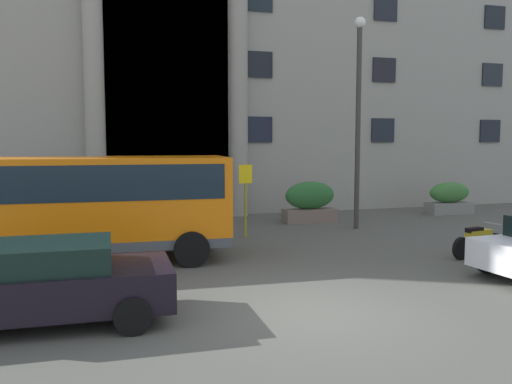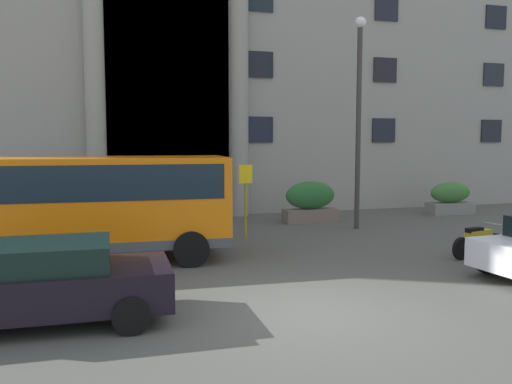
{
  "view_description": "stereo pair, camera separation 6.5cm",
  "coord_description": "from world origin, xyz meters",
  "px_view_note": "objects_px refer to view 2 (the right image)",
  "views": [
    {
      "loc": [
        -3.83,
        -8.77,
        3.16
      ],
      "look_at": [
        0.85,
        6.47,
        1.61
      ],
      "focal_mm": 37.23,
      "sensor_mm": 36.0,
      "label": 1
    },
    {
      "loc": [
        -3.76,
        -8.79,
        3.16
      ],
      "look_at": [
        0.85,
        6.47,
        1.61
      ],
      "focal_mm": 37.23,
      "sensor_mm": 36.0,
      "label": 2
    }
  ],
  "objects_px": {
    "hedge_planter_west": "(450,199)",
    "parked_hatchback_near": "(37,282)",
    "hedge_planter_entrance_left": "(310,203)",
    "scooter_by_planter": "(477,241)",
    "hedge_planter_far_east": "(168,209)",
    "bus_stop_sign": "(246,192)",
    "orange_minibus": "(90,200)",
    "lamppost_plaza_centre": "(359,107)"
  },
  "relations": [
    {
      "from": "hedge_planter_west",
      "to": "parked_hatchback_near",
      "type": "bearing_deg",
      "value": -148.16
    },
    {
      "from": "hedge_planter_west",
      "to": "hedge_planter_entrance_left",
      "type": "bearing_deg",
      "value": -176.47
    },
    {
      "from": "hedge_planter_entrance_left",
      "to": "scooter_by_planter",
      "type": "height_order",
      "value": "hedge_planter_entrance_left"
    },
    {
      "from": "hedge_planter_far_east",
      "to": "scooter_by_planter",
      "type": "distance_m",
      "value": 10.67
    },
    {
      "from": "hedge_planter_entrance_left",
      "to": "bus_stop_sign",
      "type": "bearing_deg",
      "value": -143.33
    },
    {
      "from": "orange_minibus",
      "to": "scooter_by_planter",
      "type": "relative_size",
      "value": 3.82
    },
    {
      "from": "hedge_planter_entrance_left",
      "to": "scooter_by_planter",
      "type": "xyz_separation_m",
      "value": [
        1.94,
        -7.07,
        -0.31
      ]
    },
    {
      "from": "parked_hatchback_near",
      "to": "lamppost_plaza_centre",
      "type": "height_order",
      "value": "lamppost_plaza_centre"
    },
    {
      "from": "hedge_planter_far_east",
      "to": "lamppost_plaza_centre",
      "type": "relative_size",
      "value": 0.23
    },
    {
      "from": "bus_stop_sign",
      "to": "hedge_planter_entrance_left",
      "type": "distance_m",
      "value": 4.17
    },
    {
      "from": "parked_hatchback_near",
      "to": "lamppost_plaza_centre",
      "type": "distance_m",
      "value": 12.92
    },
    {
      "from": "hedge_planter_entrance_left",
      "to": "lamppost_plaza_centre",
      "type": "bearing_deg",
      "value": -61.38
    },
    {
      "from": "hedge_planter_far_east",
      "to": "scooter_by_planter",
      "type": "bearing_deg",
      "value": -46.53
    },
    {
      "from": "parked_hatchback_near",
      "to": "bus_stop_sign",
      "type": "bearing_deg",
      "value": 52.03
    },
    {
      "from": "hedge_planter_west",
      "to": "scooter_by_planter",
      "type": "relative_size",
      "value": 1.07
    },
    {
      "from": "hedge_planter_far_east",
      "to": "parked_hatchback_near",
      "type": "distance_m",
      "value": 10.57
    },
    {
      "from": "hedge_planter_west",
      "to": "lamppost_plaza_centre",
      "type": "distance_m",
      "value": 7.12
    },
    {
      "from": "hedge_planter_far_east",
      "to": "hedge_planter_entrance_left",
      "type": "height_order",
      "value": "hedge_planter_entrance_left"
    },
    {
      "from": "orange_minibus",
      "to": "hedge_planter_entrance_left",
      "type": "distance_m",
      "value": 9.36
    },
    {
      "from": "hedge_planter_far_east",
      "to": "lamppost_plaza_centre",
      "type": "xyz_separation_m",
      "value": [
        6.42,
        -2.55,
        3.7
      ]
    },
    {
      "from": "hedge_planter_west",
      "to": "parked_hatchback_near",
      "type": "height_order",
      "value": "parked_hatchback_near"
    },
    {
      "from": "parked_hatchback_near",
      "to": "lamppost_plaza_centre",
      "type": "relative_size",
      "value": 0.61
    },
    {
      "from": "orange_minibus",
      "to": "lamppost_plaza_centre",
      "type": "distance_m",
      "value": 9.9
    },
    {
      "from": "hedge_planter_west",
      "to": "hedge_planter_far_east",
      "type": "height_order",
      "value": "hedge_planter_west"
    },
    {
      "from": "bus_stop_sign",
      "to": "parked_hatchback_near",
      "type": "relative_size",
      "value": 0.52
    },
    {
      "from": "orange_minibus",
      "to": "scooter_by_planter",
      "type": "distance_m",
      "value": 10.4
    },
    {
      "from": "parked_hatchback_near",
      "to": "scooter_by_planter",
      "type": "relative_size",
      "value": 2.41
    },
    {
      "from": "bus_stop_sign",
      "to": "hedge_planter_entrance_left",
      "type": "bearing_deg",
      "value": 36.67
    },
    {
      "from": "orange_minibus",
      "to": "parked_hatchback_near",
      "type": "relative_size",
      "value": 1.58
    },
    {
      "from": "hedge_planter_west",
      "to": "hedge_planter_entrance_left",
      "type": "relative_size",
      "value": 0.96
    },
    {
      "from": "hedge_planter_far_east",
      "to": "parked_hatchback_near",
      "type": "bearing_deg",
      "value": -109.56
    },
    {
      "from": "parked_hatchback_near",
      "to": "hedge_planter_entrance_left",
      "type": "bearing_deg",
      "value": 47.68
    },
    {
      "from": "parked_hatchback_near",
      "to": "hedge_planter_west",
      "type": "bearing_deg",
      "value": 33.42
    },
    {
      "from": "scooter_by_planter",
      "to": "orange_minibus",
      "type": "bearing_deg",
      "value": 154.76
    },
    {
      "from": "scooter_by_planter",
      "to": "bus_stop_sign",
      "type": "bearing_deg",
      "value": 127.1
    },
    {
      "from": "orange_minibus",
      "to": "lamppost_plaza_centre",
      "type": "bearing_deg",
      "value": 19.69
    },
    {
      "from": "hedge_planter_west",
      "to": "scooter_by_planter",
      "type": "bearing_deg",
      "value": -122.32
    },
    {
      "from": "bus_stop_sign",
      "to": "lamppost_plaza_centre",
      "type": "xyz_separation_m",
      "value": [
        4.32,
        0.58,
        2.86
      ]
    },
    {
      "from": "bus_stop_sign",
      "to": "hedge_planter_far_east",
      "type": "relative_size",
      "value": 1.38
    },
    {
      "from": "scooter_by_planter",
      "to": "hedge_planter_far_east",
      "type": "bearing_deg",
      "value": 121.95
    },
    {
      "from": "hedge_planter_west",
      "to": "hedge_planter_entrance_left",
      "type": "distance_m",
      "value": 6.69
    },
    {
      "from": "bus_stop_sign",
      "to": "lamppost_plaza_centre",
      "type": "bearing_deg",
      "value": 7.66
    }
  ]
}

